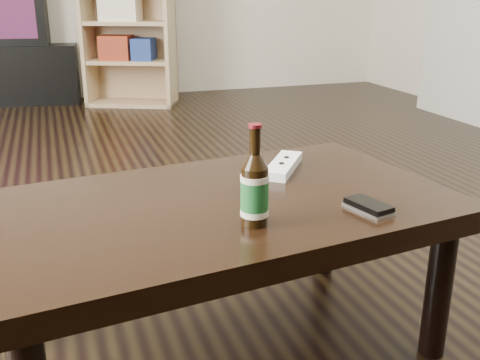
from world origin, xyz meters
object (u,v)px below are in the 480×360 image
object	(u,v)px
coffee_table	(221,221)
phone	(369,207)
tv_stand	(6,73)
remote	(283,166)
bookshelf	(128,19)
beer_bottle	(255,190)

from	to	relation	value
coffee_table	phone	bearing A→B (deg)	-29.52
tv_stand	coffee_table	world-z (taller)	tv_stand
coffee_table	remote	size ratio (longest dim) A/B	5.49
bookshelf	remote	world-z (taller)	bookshelf
bookshelf	phone	world-z (taller)	bookshelf
bookshelf	phone	bearing A→B (deg)	-65.08
beer_bottle	coffee_table	bearing A→B (deg)	99.05
bookshelf	beer_bottle	size ratio (longest dim) A/B	5.86
bookshelf	tv_stand	bearing A→B (deg)	178.81
tv_stand	bookshelf	distance (m)	1.08
phone	bookshelf	bearing A→B (deg)	76.68
bookshelf	coffee_table	size ratio (longest dim) A/B	1.09
phone	remote	world-z (taller)	remote
beer_bottle	remote	size ratio (longest dim) A/B	1.02
remote	tv_stand	bearing A→B (deg)	140.06
tv_stand	beer_bottle	bearing A→B (deg)	-73.16
tv_stand	coffee_table	xyz separation A→B (m)	(0.64, -3.59, 0.12)
coffee_table	remote	world-z (taller)	remote
bookshelf	beer_bottle	distance (m)	3.32
phone	coffee_table	bearing A→B (deg)	136.73
tv_stand	coffee_table	size ratio (longest dim) A/B	0.99
beer_bottle	phone	world-z (taller)	beer_bottle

